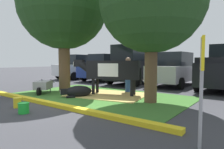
# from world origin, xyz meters

# --- Properties ---
(ground_plane) EXTENTS (80.00, 80.00, 0.00)m
(ground_plane) POSITION_xyz_m (0.00, 0.00, 0.00)
(ground_plane) COLOR #38383D
(grass_island) EXTENTS (7.41, 4.44, 0.02)m
(grass_island) POSITION_xyz_m (0.27, 2.00, 0.01)
(grass_island) COLOR #386B28
(grass_island) RESTS_ON ground
(curb_yellow) EXTENTS (8.61, 0.24, 0.12)m
(curb_yellow) POSITION_xyz_m (0.27, -0.37, 0.06)
(curb_yellow) COLOR yellow
(curb_yellow) RESTS_ON ground
(hay_bedding) EXTENTS (3.59, 2.96, 0.04)m
(hay_bedding) POSITION_xyz_m (0.46, 2.35, 0.03)
(hay_bedding) COLOR tan
(hay_bedding) RESTS_ON ground
(shade_tree_left) EXTENTS (4.35, 4.35, 6.43)m
(shade_tree_left) POSITION_xyz_m (-2.09, 2.09, 4.23)
(shade_tree_left) COLOR brown
(shade_tree_left) RESTS_ON ground
(shade_tree_right) EXTENTS (3.76, 3.76, 5.54)m
(shade_tree_right) POSITION_xyz_m (2.62, 2.09, 3.64)
(shade_tree_right) COLOR brown
(shade_tree_right) RESTS_ON ground
(cow_holstein) EXTENTS (3.03, 1.49, 1.56)m
(cow_holstein) POSITION_xyz_m (0.53, 2.51, 1.11)
(cow_holstein) COLOR black
(cow_holstein) RESTS_ON ground
(calf_lying) EXTENTS (1.01, 1.26, 0.48)m
(calf_lying) POSITION_xyz_m (-0.26, 1.25, 0.24)
(calf_lying) COLOR black
(calf_lying) RESTS_ON ground
(person_handler) EXTENTS (0.53, 0.34, 1.67)m
(person_handler) POSITION_xyz_m (0.76, 3.52, 0.90)
(person_handler) COLOR #23478C
(person_handler) RESTS_ON ground
(wheelbarrow) EXTENTS (1.23, 1.47, 0.63)m
(wheelbarrow) POSITION_xyz_m (-2.16, 0.89, 0.39)
(wheelbarrow) COLOR gray
(wheelbarrow) RESTS_ON ground
(parking_sign) EXTENTS (0.16, 0.43, 1.91)m
(parking_sign) POSITION_xyz_m (4.99, -0.86, 1.35)
(parking_sign) COLOR #99999E
(parking_sign) RESTS_ON ground
(bucket_yellow) EXTENTS (0.27, 0.27, 0.33)m
(bucket_yellow) POSITION_xyz_m (-0.47, -1.20, 0.17)
(bucket_yellow) COLOR yellow
(bucket_yellow) RESTS_ON ground
(bucket_green) EXTENTS (0.32, 0.32, 0.31)m
(bucket_green) POSITION_xyz_m (0.37, -1.45, 0.16)
(bucket_green) COLOR green
(bucket_green) RESTS_ON ground
(hatchback_white) EXTENTS (2.08, 4.43, 2.02)m
(hatchback_white) POSITION_xyz_m (-6.66, 7.48, 0.98)
(hatchback_white) COLOR silver
(hatchback_white) RESTS_ON ground
(sedan_blue) EXTENTS (2.08, 4.43, 2.02)m
(sedan_blue) POSITION_xyz_m (-3.84, 7.53, 0.98)
(sedan_blue) COLOR navy
(sedan_blue) RESTS_ON ground
(suv_black) EXTENTS (2.19, 4.63, 2.52)m
(suv_black) POSITION_xyz_m (-0.98, 7.12, 1.27)
(suv_black) COLOR black
(suv_black) RESTS_ON ground
(sedan_silver) EXTENTS (2.08, 4.43, 2.02)m
(sedan_silver) POSITION_xyz_m (1.57, 7.49, 0.98)
(sedan_silver) COLOR silver
(sedan_silver) RESTS_ON ground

